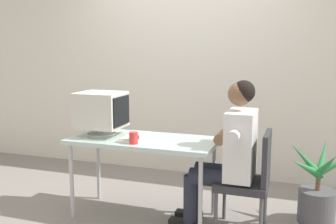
{
  "coord_description": "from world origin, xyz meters",
  "views": [
    {
      "loc": [
        1.32,
        -3.13,
        1.52
      ],
      "look_at": [
        0.23,
        0.0,
        0.97
      ],
      "focal_mm": 42.15,
      "sensor_mm": 36.0,
      "label": 1
    }
  ],
  "objects_px": {
    "keyboard": "(135,137)",
    "office_chair": "(250,177)",
    "desk": "(143,145)",
    "crt_monitor": "(101,110)",
    "desk_mug": "(134,138)",
    "potted_plant": "(317,194)",
    "person_seated": "(229,151)"
  },
  "relations": [
    {
      "from": "keyboard",
      "to": "office_chair",
      "type": "bearing_deg",
      "value": 1.37
    },
    {
      "from": "desk",
      "to": "keyboard",
      "type": "distance_m",
      "value": 0.1
    },
    {
      "from": "crt_monitor",
      "to": "keyboard",
      "type": "relative_size",
      "value": 1.01
    },
    {
      "from": "crt_monitor",
      "to": "keyboard",
      "type": "xyz_separation_m",
      "value": [
        0.34,
        -0.02,
        -0.21
      ]
    },
    {
      "from": "keyboard",
      "to": "desk_mug",
      "type": "xyz_separation_m",
      "value": [
        0.07,
        -0.18,
        0.03
      ]
    },
    {
      "from": "office_chair",
      "to": "potted_plant",
      "type": "xyz_separation_m",
      "value": [
        0.53,
        0.37,
        -0.21
      ]
    },
    {
      "from": "keyboard",
      "to": "office_chair",
      "type": "xyz_separation_m",
      "value": [
        1.01,
        0.02,
        -0.26
      ]
    },
    {
      "from": "desk",
      "to": "office_chair",
      "type": "height_order",
      "value": "office_chair"
    },
    {
      "from": "crt_monitor",
      "to": "keyboard",
      "type": "bearing_deg",
      "value": -3.56
    },
    {
      "from": "keyboard",
      "to": "office_chair",
      "type": "relative_size",
      "value": 0.48
    },
    {
      "from": "crt_monitor",
      "to": "desk_mug",
      "type": "bearing_deg",
      "value": -25.65
    },
    {
      "from": "crt_monitor",
      "to": "person_seated",
      "type": "distance_m",
      "value": 1.2
    },
    {
      "from": "office_chair",
      "to": "desk",
      "type": "bearing_deg",
      "value": -179.77
    },
    {
      "from": "office_chair",
      "to": "person_seated",
      "type": "bearing_deg",
      "value": -180.0
    },
    {
      "from": "desk",
      "to": "keyboard",
      "type": "height_order",
      "value": "keyboard"
    },
    {
      "from": "potted_plant",
      "to": "desk_mug",
      "type": "distance_m",
      "value": 1.66
    },
    {
      "from": "desk_mug",
      "to": "keyboard",
      "type": "bearing_deg",
      "value": 112.41
    },
    {
      "from": "desk",
      "to": "desk_mug",
      "type": "height_order",
      "value": "desk_mug"
    },
    {
      "from": "keyboard",
      "to": "person_seated",
      "type": "relative_size",
      "value": 0.32
    },
    {
      "from": "office_chair",
      "to": "desk_mug",
      "type": "distance_m",
      "value": 1.01
    },
    {
      "from": "potted_plant",
      "to": "desk_mug",
      "type": "bearing_deg",
      "value": -158.72
    },
    {
      "from": "desk",
      "to": "keyboard",
      "type": "xyz_separation_m",
      "value": [
        -0.07,
        -0.02,
        0.07
      ]
    },
    {
      "from": "crt_monitor",
      "to": "office_chair",
      "type": "xyz_separation_m",
      "value": [
        1.35,
        0.0,
        -0.48
      ]
    },
    {
      "from": "crt_monitor",
      "to": "office_chair",
      "type": "bearing_deg",
      "value": 0.13
    },
    {
      "from": "office_chair",
      "to": "potted_plant",
      "type": "relative_size",
      "value": 1.18
    },
    {
      "from": "person_seated",
      "to": "desk_mug",
      "type": "height_order",
      "value": "person_seated"
    },
    {
      "from": "desk",
      "to": "crt_monitor",
      "type": "relative_size",
      "value": 3.15
    },
    {
      "from": "desk",
      "to": "office_chair",
      "type": "relative_size",
      "value": 1.52
    },
    {
      "from": "keyboard",
      "to": "desk",
      "type": "bearing_deg",
      "value": 16.47
    },
    {
      "from": "person_seated",
      "to": "potted_plant",
      "type": "height_order",
      "value": "person_seated"
    },
    {
      "from": "potted_plant",
      "to": "desk_mug",
      "type": "height_order",
      "value": "desk_mug"
    },
    {
      "from": "office_chair",
      "to": "person_seated",
      "type": "distance_m",
      "value": 0.27
    }
  ]
}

